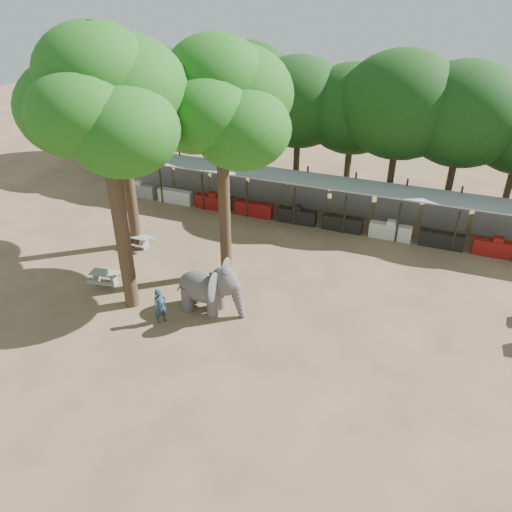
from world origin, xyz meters
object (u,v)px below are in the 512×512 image
(yard_tree_back, at_px, (220,103))
(elephant, at_px, (210,288))
(handler, at_px, (160,306))
(picnic_table_far, at_px, (138,240))
(yard_tree_left, at_px, (117,95))
(yard_tree_center, at_px, (102,101))
(picnic_table_near, at_px, (105,276))

(yard_tree_back, xyz_separation_m, elephant, (0.77, -3.31, -7.31))
(handler, height_order, picnic_table_far, handler)
(yard_tree_left, xyz_separation_m, yard_tree_center, (3.00, -5.00, 1.01))
(handler, bearing_deg, yard_tree_back, 19.88)
(picnic_table_near, bearing_deg, handler, -30.07)
(elephant, height_order, picnic_table_far, elephant)
(yard_tree_center, height_order, picnic_table_near, yard_tree_center)
(yard_tree_left, height_order, yard_tree_back, yard_tree_back)
(yard_tree_back, xyz_separation_m, handler, (-0.90, -4.88, -7.70))
(elephant, height_order, handler, elephant)
(yard_tree_left, height_order, picnic_table_far, yard_tree_left)
(handler, relative_size, picnic_table_near, 1.08)
(yard_tree_left, distance_m, picnic_table_far, 7.78)
(yard_tree_center, bearing_deg, yard_tree_left, 120.96)
(picnic_table_far, bearing_deg, handler, -49.06)
(elephant, bearing_deg, yard_tree_back, 102.55)
(yard_tree_back, xyz_separation_m, picnic_table_near, (-5.00, -3.25, -8.09))
(yard_tree_center, distance_m, yard_tree_back, 5.04)
(yard_tree_left, distance_m, picnic_table_near, 8.89)
(handler, xyz_separation_m, picnic_table_far, (-4.70, 5.51, -0.40))
(picnic_table_far, bearing_deg, elephant, -31.30)
(yard_tree_left, relative_size, handler, 6.57)
(elephant, bearing_deg, picnic_table_near, 178.88)
(yard_tree_back, distance_m, picnic_table_far, 9.87)
(yard_tree_center, relative_size, picnic_table_near, 7.76)
(handler, distance_m, picnic_table_far, 7.26)
(elephant, distance_m, handler, 2.32)
(yard_tree_left, xyz_separation_m, picnic_table_far, (0.40, -0.37, -7.77))
(elephant, xyz_separation_m, picnic_table_far, (-6.37, 3.94, -0.80))
(yard_tree_center, height_order, handler, yard_tree_center)
(picnic_table_near, bearing_deg, picnic_table_far, 90.32)
(handler, bearing_deg, picnic_table_far, 70.79)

